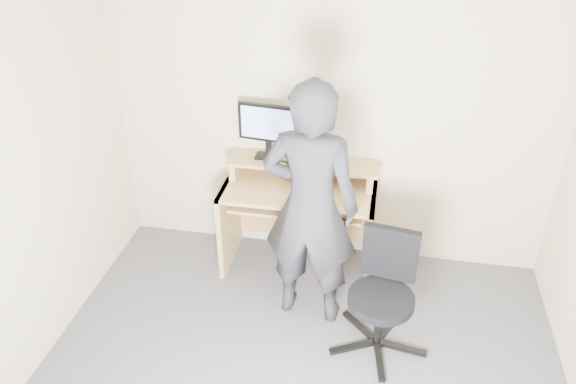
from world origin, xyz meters
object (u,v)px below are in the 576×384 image
(person, at_px, (310,207))
(desk, at_px, (300,205))
(office_chair, at_px, (384,289))
(monitor, at_px, (268,126))

(person, bearing_deg, desk, -69.69)
(desk, height_order, person, person)
(desk, relative_size, office_chair, 1.41)
(monitor, bearing_deg, person, -50.53)
(monitor, xyz_separation_m, office_chair, (0.98, -0.90, -0.71))
(desk, bearing_deg, office_chair, -49.06)
(desk, xyz_separation_m, monitor, (-0.28, 0.08, 0.63))
(desk, distance_m, person, 0.73)
(desk, height_order, office_chair, desk)
(office_chair, bearing_deg, desk, 140.06)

